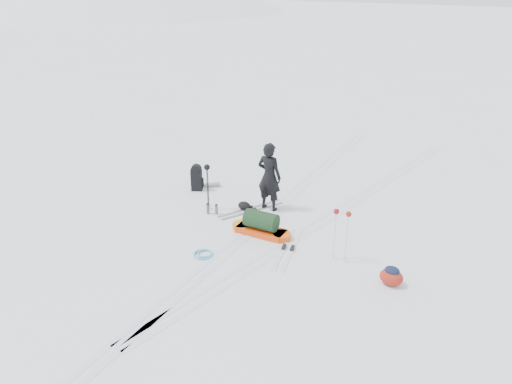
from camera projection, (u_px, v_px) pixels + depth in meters
ground at (253, 228)px, 12.44m from camera, size 200.00×200.00×0.00m
ski_tracks at (291, 220)px, 12.81m from camera, size 3.38×17.97×0.01m
skier at (269, 177)px, 13.09m from camera, size 0.68×0.45×1.87m
pulk_sled at (261, 226)px, 12.07m from camera, size 1.58×0.60×0.59m
expedition_rucksack at (199, 178)px, 14.51m from camera, size 0.64×0.81×0.79m
ski_poles_black at (207, 173)px, 13.00m from camera, size 0.16×0.18×1.29m
ski_poles_silver at (342, 219)px, 10.63m from camera, size 0.39×0.15×1.24m
touring_skis_grey at (251, 209)px, 13.39m from camera, size 1.07×1.86×0.07m
touring_skis_white at (288, 248)px, 11.49m from camera, size 0.82×2.00×0.07m
rope_coil at (204, 254)px, 11.25m from camera, size 0.46×0.46×0.05m
small_daypack at (391, 276)px, 10.11m from camera, size 0.60×0.58×0.41m
thermos_pair at (212, 209)px, 13.12m from camera, size 0.30×0.20×0.30m
stuff_sack at (244, 206)px, 13.38m from camera, size 0.42×0.35×0.22m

